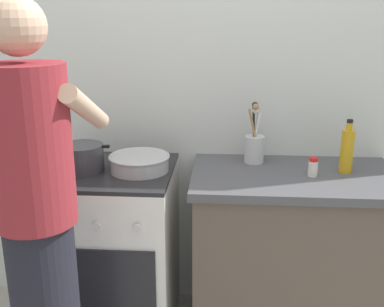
{
  "coord_description": "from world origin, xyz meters",
  "views": [
    {
      "loc": [
        0.21,
        -1.98,
        1.64
      ],
      "look_at": [
        0.05,
        0.12,
        1.0
      ],
      "focal_mm": 43.12,
      "sensor_mm": 36.0,
      "label": 1
    }
  ],
  "objects": [
    {
      "name": "mixing_bowl",
      "position": [
        -0.21,
        0.14,
        0.94
      ],
      "size": [
        0.3,
        0.3,
        0.08
      ],
      "color": "#B7B7BC",
      "rests_on": "stove_range"
    },
    {
      "name": "stove_range",
      "position": [
        -0.35,
        0.15,
        0.45
      ],
      "size": [
        0.6,
        0.62,
        0.9
      ],
      "color": "white",
      "rests_on": "ground"
    },
    {
      "name": "utensil_crock",
      "position": [
        0.36,
        0.32,
        0.99
      ],
      "size": [
        0.1,
        0.1,
        0.32
      ],
      "color": "silver",
      "rests_on": "countertop"
    },
    {
      "name": "person",
      "position": [
        -0.48,
        -0.46,
        0.86
      ],
      "size": [
        0.41,
        0.5,
        1.7
      ],
      "color": "black",
      "rests_on": "ground"
    },
    {
      "name": "spice_bottle",
      "position": [
        0.62,
        0.12,
        0.94
      ],
      "size": [
        0.04,
        0.04,
        0.09
      ],
      "color": "silver",
      "rests_on": "countertop"
    },
    {
      "name": "countertop",
      "position": [
        0.55,
        0.15,
        0.45
      ],
      "size": [
        1.0,
        0.6,
        0.9
      ],
      "color": "brown",
      "rests_on": "ground"
    },
    {
      "name": "oil_bottle",
      "position": [
        0.79,
        0.19,
        1.01
      ],
      "size": [
        0.06,
        0.06,
        0.26
      ],
      "color": "gold",
      "rests_on": "countertop"
    },
    {
      "name": "pot",
      "position": [
        -0.49,
        0.12,
        0.97
      ],
      "size": [
        0.28,
        0.22,
        0.13
      ],
      "color": "#38383D",
      "rests_on": "stove_range"
    },
    {
      "name": "back_wall",
      "position": [
        0.2,
        0.5,
        1.25
      ],
      "size": [
        3.2,
        0.1,
        2.5
      ],
      "color": "silver",
      "rests_on": "ground"
    }
  ]
}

